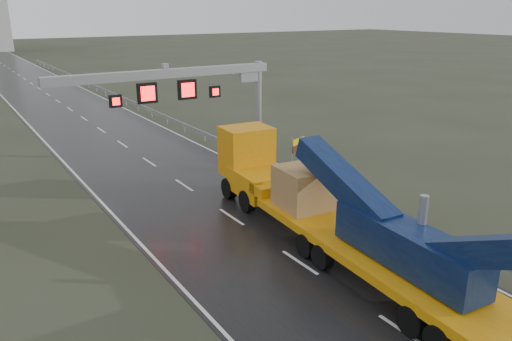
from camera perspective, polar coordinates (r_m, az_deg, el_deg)
ground at (r=19.80m, az=12.33°, el=-14.93°), size 400.00×400.00×0.00m
road at (r=53.92m, az=-19.05°, el=5.62°), size 11.00×200.00×0.02m
guardrail at (r=46.37m, az=-8.69°, el=5.39°), size 0.20×140.00×1.40m
sign_gantry at (r=33.10m, az=-6.78°, el=9.13°), size 14.90×1.20×7.42m
heavy_haul_truck at (r=23.55m, az=7.37°, el=-3.87°), size 4.65×21.26×4.96m
exit_sign_pair at (r=33.85m, az=4.86°, el=2.59°), size 1.33×0.58×2.41m
striped_barrier at (r=33.97m, az=1.35°, el=0.75°), size 0.72×0.45×1.15m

